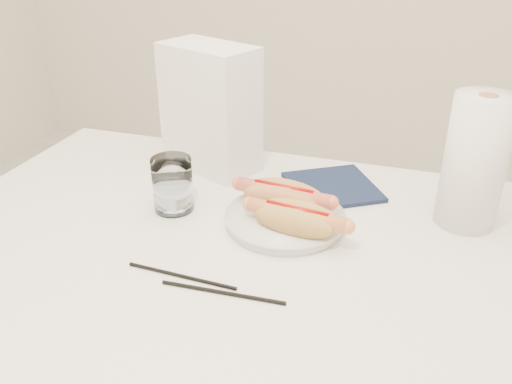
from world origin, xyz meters
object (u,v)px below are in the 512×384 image
(water_glass, at_px, (173,184))
(paper_towel_roll, at_px, (475,162))
(plate, at_px, (285,221))
(hotdog_right, at_px, (297,219))
(hotdog_left, at_px, (283,196))
(table, at_px, (247,271))
(napkin_box, at_px, (210,109))

(water_glass, height_order, paper_towel_roll, paper_towel_roll)
(water_glass, bearing_deg, plate, 2.27)
(water_glass, bearing_deg, hotdog_right, -7.13)
(hotdog_right, xyz_separation_m, water_glass, (-0.25, 0.03, 0.01))
(hotdog_left, xyz_separation_m, hotdog_right, (0.04, -0.07, -0.00))
(paper_towel_roll, bearing_deg, hotdog_right, -151.48)
(plate, xyz_separation_m, hotdog_left, (-0.01, 0.03, 0.03))
(table, relative_size, hotdog_left, 6.40)
(table, xyz_separation_m, plate, (0.05, 0.08, 0.07))
(hotdog_right, bearing_deg, water_glass, -179.52)
(napkin_box, bearing_deg, hotdog_left, -16.09)
(hotdog_left, relative_size, paper_towel_roll, 0.77)
(napkin_box, distance_m, paper_towel_roll, 0.55)
(hotdog_right, relative_size, water_glass, 1.73)
(plate, bearing_deg, paper_towel_roll, 19.85)
(hotdog_right, height_order, paper_towel_roll, paper_towel_roll)
(napkin_box, bearing_deg, plate, -19.21)
(hotdog_right, bearing_deg, plate, 135.17)
(paper_towel_roll, bearing_deg, napkin_box, 170.90)
(table, xyz_separation_m, hotdog_right, (0.08, 0.04, 0.10))
(table, bearing_deg, hotdog_left, 73.29)
(plate, xyz_separation_m, napkin_box, (-0.23, 0.20, 0.13))
(hotdog_right, bearing_deg, napkin_box, 144.55)
(plate, relative_size, hotdog_left, 1.15)
(table, distance_m, napkin_box, 0.39)
(table, height_order, hotdog_left, hotdog_left)
(table, relative_size, plate, 5.59)
(hotdog_left, distance_m, napkin_box, 0.29)
(table, distance_m, hotdog_left, 0.16)
(plate, distance_m, hotdog_right, 0.06)
(napkin_box, height_order, paper_towel_roll, napkin_box)
(hotdog_left, bearing_deg, hotdog_right, -51.96)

